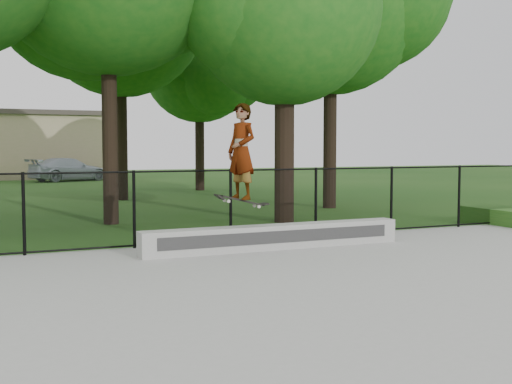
% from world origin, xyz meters
% --- Properties ---
extents(ground, '(100.00, 100.00, 0.00)m').
position_xyz_m(ground, '(0.00, 0.00, 0.00)').
color(ground, '#205518').
rests_on(ground, ground).
extents(concrete_slab, '(14.00, 12.00, 0.06)m').
position_xyz_m(concrete_slab, '(0.00, 0.00, 0.03)').
color(concrete_slab, '#989994').
rests_on(concrete_slab, ground).
extents(grind_ledge, '(5.28, 0.40, 0.46)m').
position_xyz_m(grind_ledge, '(0.43, 4.70, 0.29)').
color(grind_ledge, '#AEAFA9').
rests_on(grind_ledge, concrete_slab).
extents(car_c, '(4.74, 3.39, 1.37)m').
position_xyz_m(car_c, '(0.63, 32.93, 0.69)').
color(car_c, '#A7B1BD').
rests_on(car_c, ground).
extents(skater_airborne, '(0.82, 0.74, 1.94)m').
position_xyz_m(skater_airborne, '(-0.33, 4.54, 1.89)').
color(skater_airborne, black).
rests_on(skater_airborne, ground).
extents(chainlink_fence, '(16.06, 0.06, 1.50)m').
position_xyz_m(chainlink_fence, '(0.00, 5.90, 0.81)').
color(chainlink_fence, black).
rests_on(chainlink_fence, concrete_slab).
extents(distant_building, '(12.40, 6.40, 4.30)m').
position_xyz_m(distant_building, '(-2.00, 38.00, 2.16)').
color(distant_building, tan).
rests_on(distant_building, ground).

